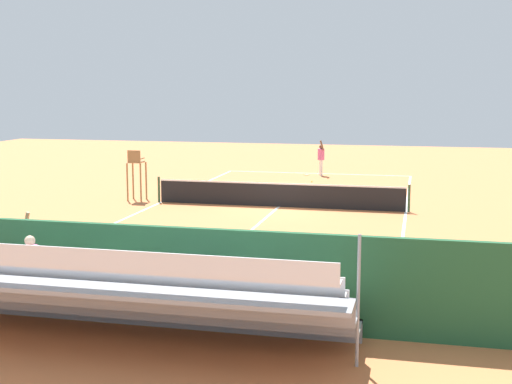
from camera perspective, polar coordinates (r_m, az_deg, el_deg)
name	(u,v)px	position (r m, az deg, el deg)	size (l,w,h in m)	color
ground_plane	(279,207)	(28.13, 1.86, -1.22)	(60.00, 60.00, 0.00)	#D17542
court_line_markings	(279,207)	(28.16, 1.88, -1.20)	(10.10, 22.20, 0.01)	white
tennis_net	(279,195)	(28.05, 1.87, -0.21)	(10.30, 0.10, 1.07)	black
backdrop_wall	(146,273)	(14.76, -8.97, -6.50)	(18.00, 0.16, 2.00)	#235633
bleacher_stand	(112,294)	(13.69, -11.65, -8.13)	(9.06, 2.40, 2.48)	gray
umpire_chair	(136,169)	(29.98, -9.74, 1.82)	(0.67, 0.67, 2.14)	olive
courtside_bench	(250,290)	(14.94, -0.52, -7.97)	(1.80, 0.40, 0.93)	#234C2D
equipment_bag	(153,302)	(15.55, -8.34, -8.84)	(0.90, 0.36, 0.36)	#334C8C
tennis_player	(321,157)	(37.89, 5.31, 2.87)	(0.45, 0.56, 1.93)	white
tennis_racket	(306,175)	(38.20, 4.12, 1.42)	(0.39, 0.58, 0.03)	black
tennis_ball_near	(358,186)	(34.18, 8.31, 0.52)	(0.07, 0.07, 0.07)	#CCDB33
tennis_ball_far	(312,182)	(35.33, 4.56, 0.85)	(0.07, 0.07, 0.07)	#CCDB33
line_judge	(20,251)	(17.24, -18.64, -4.59)	(0.44, 0.56, 1.93)	#232328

